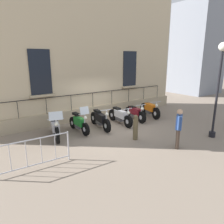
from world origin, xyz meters
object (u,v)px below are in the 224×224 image
at_px(motorcycle_silver, 55,127).
at_px(pedestrian_standing, 179,127).
at_px(motorcycle_black, 100,120).
at_px(motorcycle_orange, 150,109).
at_px(crowd_barrier, 34,153).
at_px(motorcycle_green, 79,123).
at_px(motorcycle_maroon, 135,113).
at_px(motorcycle_white, 120,116).
at_px(lamppost, 219,80).
at_px(bollard, 136,127).

relative_size(motorcycle_silver, pedestrian_standing, 1.38).
xyz_separation_m(motorcycle_black, motorcycle_orange, (-0.06, 3.64, 0.01)).
distance_m(crowd_barrier, pedestrian_standing, 5.35).
bearing_deg(motorcycle_silver, crowd_barrier, -33.89).
bearing_deg(motorcycle_green, motorcycle_silver, -91.23).
height_order(motorcycle_maroon, pedestrian_standing, pedestrian_standing).
distance_m(motorcycle_white, motorcycle_maroon, 1.12).
height_order(motorcycle_silver, motorcycle_black, motorcycle_silver).
height_order(motorcycle_black, pedestrian_standing, pedestrian_standing).
bearing_deg(lamppost, pedestrian_standing, -93.80).
bearing_deg(pedestrian_standing, motorcycle_orange, 147.91).
height_order(motorcycle_silver, lamppost, lamppost).
relative_size(crowd_barrier, pedestrian_standing, 1.48).
distance_m(lamppost, pedestrian_standing, 2.85).
relative_size(crowd_barrier, bollard, 2.11).
bearing_deg(motorcycle_silver, motorcycle_black, 87.32).
height_order(motorcycle_green, pedestrian_standing, pedestrian_standing).
distance_m(motorcycle_silver, motorcycle_black, 2.34).
bearing_deg(bollard, motorcycle_orange, 125.28).
bearing_deg(motorcycle_white, motorcycle_black, -92.48).
bearing_deg(pedestrian_standing, lamppost, 86.20).
relative_size(motorcycle_green, pedestrian_standing, 1.17).
bearing_deg(motorcycle_green, motorcycle_black, 85.82).
relative_size(motorcycle_silver, motorcycle_orange, 1.08).
relative_size(motorcycle_black, lamppost, 0.53).
height_order(lamppost, bollard, lamppost).
xyz_separation_m(motorcycle_maroon, lamppost, (4.00, 1.11, 2.14)).
xyz_separation_m(lamppost, pedestrian_standing, (-0.15, -2.30, -1.67)).
xyz_separation_m(motorcycle_maroon, pedestrian_standing, (3.85, -1.19, 0.47)).
relative_size(motorcycle_orange, lamppost, 0.49).
xyz_separation_m(motorcycle_orange, pedestrian_standing, (3.93, -2.46, 0.44)).
xyz_separation_m(motorcycle_white, motorcycle_orange, (-0.12, 2.39, 0.02)).
xyz_separation_m(motorcycle_black, motorcycle_maroon, (0.01, 2.36, -0.01)).
bearing_deg(pedestrian_standing, motorcycle_white, 178.96).
bearing_deg(motorcycle_maroon, motorcycle_white, -87.95).
xyz_separation_m(bollard, pedestrian_standing, (1.65, 0.75, 0.33)).
distance_m(motorcycle_silver, motorcycle_green, 1.19).
height_order(motorcycle_white, crowd_barrier, crowd_barrier).
xyz_separation_m(motorcycle_silver, bollard, (2.32, 2.76, 0.10)).
bearing_deg(motorcycle_green, motorcycle_white, 86.71).
bearing_deg(motorcycle_maroon, motorcycle_orange, 93.46).
bearing_deg(motorcycle_white, crowd_barrier, -67.08).
bearing_deg(lamppost, motorcycle_orange, 177.70).
distance_m(motorcycle_maroon, bollard, 2.94).
bearing_deg(motorcycle_orange, motorcycle_white, -87.20).
height_order(motorcycle_green, motorcycle_black, motorcycle_green).
distance_m(motorcycle_orange, bollard, 3.94).
bearing_deg(crowd_barrier, lamppost, 76.41).
bearing_deg(motorcycle_silver, bollard, 49.88).
bearing_deg(motorcycle_white, motorcycle_orange, 92.80).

